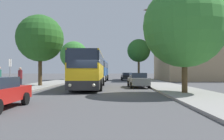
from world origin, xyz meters
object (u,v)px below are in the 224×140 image
at_px(tree_right_mid, 139,51).
at_px(tree_right_near, 184,26).
at_px(tree_left_near, 40,38).
at_px(pedestrian_walking_back, 20,78).
at_px(bus_front, 89,70).
at_px(parked_car_right_near, 138,80).
at_px(bus_middle, 99,71).
at_px(bus_stop_sign, 10,70).
at_px(tree_left_far, 74,55).
at_px(parked_car_right_far, 127,76).

bearing_deg(tree_right_mid, tree_right_near, -88.51).
height_order(tree_left_near, tree_right_near, tree_right_near).
height_order(pedestrian_walking_back, tree_right_mid, tree_right_mid).
relative_size(bus_front, parked_car_right_near, 2.53).
xyz_separation_m(pedestrian_walking_back, tree_left_near, (0.19, 4.46, 4.12)).
distance_m(bus_middle, pedestrian_walking_back, 19.57).
bearing_deg(parked_car_right_near, bus_stop_sign, 24.46).
xyz_separation_m(tree_left_far, tree_right_near, (12.90, -25.66, 0.13)).
relative_size(tree_left_near, tree_left_far, 1.05).
bearing_deg(bus_front, tree_left_near, 160.60).
height_order(bus_stop_sign, tree_right_near, tree_right_near).
bearing_deg(tree_right_near, bus_middle, 109.46).
distance_m(parked_car_right_far, tree_right_mid, 5.25).
bearing_deg(bus_front, parked_car_right_far, 74.28).
bearing_deg(tree_left_near, tree_right_near, -30.50).
height_order(bus_middle, tree_right_mid, tree_right_mid).
bearing_deg(tree_left_far, pedestrian_walking_back, -90.99).
bearing_deg(tree_left_far, parked_car_right_near, -61.14).
distance_m(bus_stop_sign, tree_left_near, 7.03).
bearing_deg(bus_front, pedestrian_walking_back, -156.66).
height_order(tree_left_far, tree_right_mid, tree_right_mid).
distance_m(parked_car_right_near, tree_left_far, 21.68).
bearing_deg(bus_front, bus_middle, 89.28).
height_order(pedestrian_walking_back, tree_left_far, tree_left_far).
bearing_deg(tree_left_far, tree_right_near, -63.32).
relative_size(bus_middle, tree_left_near, 1.54).
bearing_deg(tree_left_near, bus_stop_sign, -92.67).
distance_m(bus_front, tree_right_near, 10.07).
bearing_deg(tree_right_near, tree_right_mid, 91.49).
relative_size(parked_car_right_far, tree_right_mid, 0.59).
distance_m(bus_middle, tree_left_near, 15.65).
height_order(parked_car_right_near, pedestrian_walking_back, pedestrian_walking_back).
xyz_separation_m(bus_stop_sign, tree_left_far, (0.48, 24.04, 3.04)).
bearing_deg(parked_car_right_near, parked_car_right_far, -91.34).
height_order(bus_middle, tree_right_near, tree_right_near).
xyz_separation_m(bus_middle, tree_left_near, (-5.31, -14.31, 3.44)).
height_order(bus_stop_sign, tree_left_near, tree_left_near).
bearing_deg(tree_left_near, parked_car_right_near, -3.90).
relative_size(pedestrian_walking_back, tree_right_near, 0.24).
bearing_deg(tree_right_mid, tree_left_near, -125.82).
bearing_deg(bus_front, tree_right_mid, 68.50).
bearing_deg(bus_stop_sign, tree_right_near, -6.88).
distance_m(tree_left_far, tree_right_mid, 12.29).
bearing_deg(parked_car_right_near, tree_left_far, -63.26).
relative_size(parked_car_right_far, tree_left_near, 0.58).
xyz_separation_m(parked_car_right_near, parked_car_right_far, (-0.24, 17.56, -0.03)).
distance_m(tree_left_near, tree_left_far, 17.95).
bearing_deg(bus_middle, bus_front, -88.40).
bearing_deg(bus_front, tree_right_near, -39.81).
height_order(bus_front, tree_right_near, tree_right_near).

